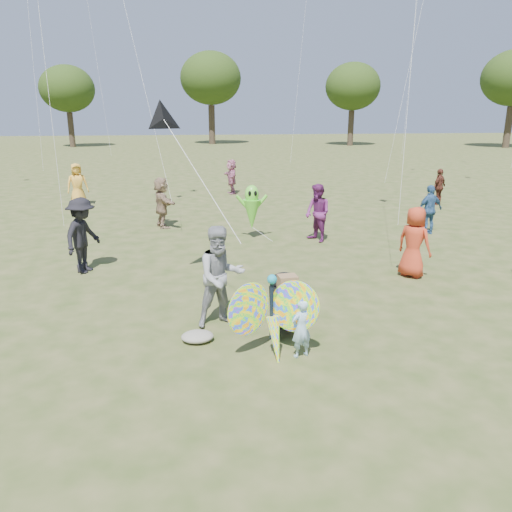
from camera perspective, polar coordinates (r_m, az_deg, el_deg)
The scene contains 17 objects.
ground at distance 9.26m, azimuth 2.57°, elevation -9.10°, with size 160.00×160.00×0.00m, color #51592B.
child_girl at distance 8.35m, azimuth 5.20°, elevation -8.25°, with size 0.37×0.24×1.02m, color #9BC4DC.
adult_man at distance 9.39m, azimuth -4.03°, elevation -2.36°, with size 0.95×0.74×1.95m, color gray.
grey_bag at distance 9.07m, azimuth -6.72°, elevation -9.12°, with size 0.58×0.47×0.18m, color gray.
crowd_a at distance 12.80m, azimuth 17.62°, elevation 1.53°, with size 0.86×0.56×1.75m, color #B9381D.
crowd_b at distance 13.26m, azimuth -19.21°, elevation 2.23°, with size 1.23×0.71×1.91m, color black.
crowd_c at distance 17.51m, azimuth 19.23°, elevation 5.01°, with size 0.96×0.40×1.64m, color #315A88.
crowd_d at distance 17.82m, azimuth -10.71°, elevation 6.03°, with size 1.64×0.52×1.76m, color #9A7B5F.
crowd_e at distance 15.68m, azimuth 7.05°, elevation 4.89°, with size 0.88×0.68×1.81m, color #682260.
crowd_g at distance 22.97m, azimuth -19.74°, elevation 7.69°, with size 0.89×0.58×1.82m, color gold.
crowd_h at distance 23.32m, azimuth 20.20°, elevation 7.44°, with size 0.92×0.38×1.56m, color #55271C.
crowd_j at distance 24.89m, azimuth -2.81°, elevation 9.05°, with size 1.56×0.50×1.68m, color #B36683.
jogging_stroller at distance 9.32m, azimuth 3.46°, elevation -4.84°, with size 0.56×1.08×1.09m.
butterfly_kite at distance 8.21m, azimuth 1.96°, elevation -7.11°, with size 1.74×0.75×1.65m.
delta_kite_rig at distance 11.02m, azimuth -10.46°, elevation 15.04°, with size 1.85×2.38×2.65m.
alien_kite at distance 15.83m, azimuth -0.48°, elevation 5.36°, with size 1.12×0.69×1.74m.
tree_line at distance 53.54m, azimuth -2.65°, elevation 19.36°, with size 91.78×33.60×10.79m.
Camera 1 is at (-1.59, -8.22, 3.97)m, focal length 35.00 mm.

